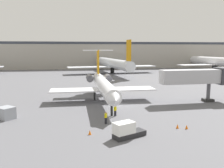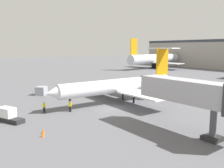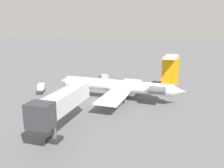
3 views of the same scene
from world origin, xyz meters
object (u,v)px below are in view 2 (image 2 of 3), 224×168
Objects in this scene: ground_crew_marshaller at (70,106)px; traffic_cone_mid at (43,134)px; regional_jet at (124,84)px; baggage_tug_lead at (8,115)px; jet_bridge at (199,94)px; traffic_cone_far at (43,131)px; parked_airliner_west_end at (155,59)px; cargo_container_uld at (41,91)px; ground_crew_loader at (44,107)px; traffic_cone_near at (14,111)px.

ground_crew_marshaller is 10.80m from traffic_cone_mid.
regional_jet is 6.56× the size of baggage_tug_lead.
baggage_tug_lead is at bearing -89.04° from regional_jet.
traffic_cone_far is at bearing -127.16° from jet_bridge.
baggage_tug_lead reaches higher than traffic_cone_far.
jet_bridge is 0.41× the size of parked_airliner_west_end.
regional_jet reaches higher than cargo_container_uld.
baggage_tug_lead is 7.67× the size of traffic_cone_far.
regional_jet reaches higher than baggage_tug_lead.
traffic_cone_mid is 93.94m from parked_airliner_west_end.
cargo_container_uld is (-15.70, 9.92, 0.05)m from baggage_tug_lead.
jet_bridge is at bearing 42.41° from baggage_tug_lead.
ground_crew_marshaller is 3.07× the size of traffic_cone_far.
baggage_tug_lead is 90.63m from parked_airliner_west_end.
cargo_container_uld is at bearing -63.26° from parked_airliner_west_end.
jet_bridge is 89.76m from parked_airliner_west_end.
ground_crew_loader reaches higher than traffic_cone_mid.
regional_jet is 9.55× the size of cargo_container_uld.
baggage_tug_lead is at bearing -167.65° from traffic_cone_mid.
traffic_cone_mid is 0.02× the size of parked_airliner_west_end.
traffic_cone_far is at bearing 158.09° from traffic_cone_mid.
parked_airliner_west_end is (-49.27, 67.12, 3.60)m from ground_crew_marshaller.
regional_jet is 0.81× the size of parked_airliner_west_end.
traffic_cone_mid is at bearing -52.36° from parked_airliner_west_end.
parked_airliner_west_end is at bearing 122.80° from baggage_tug_lead.
ground_crew_loader reaches higher than traffic_cone_far.
regional_jet is 19.02m from traffic_cone_near.
baggage_tug_lead is (-17.93, -16.38, -3.98)m from jet_bridge.
baggage_tug_lead is (0.34, -20.06, -2.46)m from regional_jet.
regional_jet is at bearing 168.63° from jet_bridge.
jet_bridge is at bearing 22.63° from ground_crew_marshaller.
ground_crew_marshaller is at bearing -157.37° from jet_bridge.
baggage_tug_lead reaches higher than ground_crew_loader.
jet_bridge is 4.80× the size of cargo_container_uld.
jet_bridge is at bearing -11.37° from regional_jet.
jet_bridge is 26.88m from traffic_cone_near.
traffic_cone_far is (7.21, 2.23, -0.56)m from baggage_tug_lead.
regional_jet reaches higher than jet_bridge.
ground_crew_loader is 14.71m from cargo_container_uld.
parked_airliner_west_end is at bearing 116.74° from cargo_container_uld.
ground_crew_marshaller is (-17.72, -7.38, -3.96)m from jet_bridge.
cargo_container_uld is at bearing -169.13° from jet_bridge.
jet_bridge is 24.61m from baggage_tug_lead.
jet_bridge reaches higher than traffic_cone_mid.
ground_crew_loader is 0.40× the size of baggage_tug_lead.
traffic_cone_near is (-4.31, -7.34, -0.58)m from ground_crew_marshaller.
ground_crew_loader is at bearing -151.01° from jet_bridge.
cargo_container_uld is 14.26m from traffic_cone_near.
ground_crew_marshaller is at bearing 61.62° from ground_crew_loader.
ground_crew_loader is at bearing 159.60° from traffic_cone_far.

